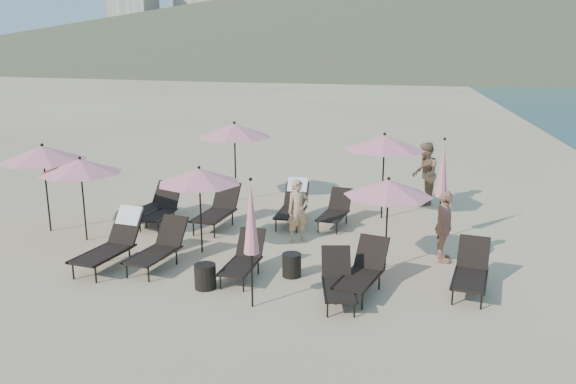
% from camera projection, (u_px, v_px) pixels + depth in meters
% --- Properties ---
extents(ground, '(800.00, 800.00, 0.00)m').
position_uv_depth(ground, '(290.00, 291.00, 10.92)').
color(ground, '#D6BA8C').
rests_on(ground, ground).
extents(volcanic_headland, '(690.00, 690.00, 55.00)m').
position_uv_depth(volcanic_headland, '(558.00, 8.00, 277.08)').
color(volcanic_headland, brown).
rests_on(volcanic_headland, ground).
extents(hotel_skyline, '(109.00, 82.00, 55.00)m').
position_uv_depth(hotel_skyline, '(220.00, 13.00, 281.63)').
color(hotel_skyline, beige).
rests_on(hotel_skyline, ground).
extents(lounger_0, '(0.94, 1.94, 1.16)m').
position_uv_depth(lounger_0, '(113.00, 241.00, 12.13)').
color(lounger_0, black).
rests_on(lounger_0, ground).
extents(lounger_1, '(0.89, 1.76, 0.97)m').
position_uv_depth(lounger_1, '(159.00, 247.00, 12.05)').
color(lounger_1, black).
rests_on(lounger_1, ground).
extents(lounger_2, '(0.64, 1.54, 0.87)m').
position_uv_depth(lounger_2, '(244.00, 258.00, 11.50)').
color(lounger_2, black).
rests_on(lounger_2, ground).
extents(lounger_3, '(0.87, 1.59, 0.86)m').
position_uv_depth(lounger_3, '(338.00, 280.00, 10.41)').
color(lounger_3, black).
rests_on(lounger_3, ground).
extents(lounger_4, '(1.00, 1.74, 0.94)m').
position_uv_depth(lounger_4, '(363.00, 270.00, 10.78)').
color(lounger_4, black).
rests_on(lounger_4, ground).
extents(lounger_5, '(0.87, 1.69, 0.93)m').
position_uv_depth(lounger_5, '(471.00, 270.00, 10.80)').
color(lounger_5, black).
rests_on(lounger_5, ground).
extents(lounger_6, '(0.90, 1.72, 0.94)m').
position_uv_depth(lounger_6, '(155.00, 204.00, 15.58)').
color(lounger_6, black).
rests_on(lounger_6, ground).
extents(lounger_7, '(0.62, 1.59, 0.91)m').
position_uv_depth(lounger_7, '(161.00, 209.00, 15.04)').
color(lounger_7, black).
rests_on(lounger_7, ground).
extents(lounger_8, '(0.88, 1.90, 1.06)m').
position_uv_depth(lounger_8, '(218.00, 209.00, 14.82)').
color(lounger_8, black).
rests_on(lounger_8, ground).
extents(lounger_9, '(0.67, 1.79, 1.11)m').
position_uv_depth(lounger_9, '(293.00, 203.00, 15.25)').
color(lounger_9, black).
rests_on(lounger_9, ground).
extents(lounger_10, '(0.82, 1.64, 0.90)m').
position_uv_depth(lounger_10, '(335.00, 210.00, 14.98)').
color(lounger_10, black).
rests_on(lounger_10, ground).
extents(umbrella_open_0, '(1.96, 1.96, 2.11)m').
position_uv_depth(umbrella_open_0, '(80.00, 166.00, 13.45)').
color(umbrella_open_0, black).
rests_on(umbrella_open_0, ground).
extents(umbrella_open_1, '(1.91, 1.91, 2.05)m').
position_uv_depth(umbrella_open_1, '(199.00, 176.00, 12.61)').
color(umbrella_open_1, black).
rests_on(umbrella_open_1, ground).
extents(umbrella_open_2, '(1.87, 1.87, 2.02)m').
position_uv_depth(umbrella_open_2, '(388.00, 188.00, 11.65)').
color(umbrella_open_2, black).
rests_on(umbrella_open_2, ground).
extents(umbrella_open_3, '(2.32, 2.32, 2.49)m').
position_uv_depth(umbrella_open_3, '(234.00, 131.00, 17.13)').
color(umbrella_open_3, black).
rests_on(umbrella_open_3, ground).
extents(umbrella_open_4, '(2.25, 2.25, 2.42)m').
position_uv_depth(umbrella_open_4, '(384.00, 143.00, 15.25)').
color(umbrella_open_4, black).
rests_on(umbrella_open_4, ground).
extents(umbrella_open_5, '(2.15, 2.15, 2.31)m').
position_uv_depth(umbrella_open_5, '(43.00, 154.00, 14.12)').
color(umbrella_open_5, black).
rests_on(umbrella_open_5, ground).
extents(umbrella_closed_0, '(0.28, 0.28, 2.42)m').
position_uv_depth(umbrella_closed_0, '(251.00, 218.00, 9.84)').
color(umbrella_closed_0, black).
rests_on(umbrella_closed_0, ground).
extents(umbrella_closed_1, '(0.30, 0.30, 2.54)m').
position_uv_depth(umbrella_closed_1, '(443.00, 169.00, 13.58)').
color(umbrella_closed_1, black).
rests_on(umbrella_closed_1, ground).
extents(side_table_0, '(0.43, 0.43, 0.49)m').
position_uv_depth(side_table_0, '(205.00, 276.00, 11.00)').
color(side_table_0, black).
rests_on(side_table_0, ground).
extents(side_table_1, '(0.40, 0.40, 0.49)m').
position_uv_depth(side_table_1, '(292.00, 265.00, 11.59)').
color(side_table_1, black).
rests_on(side_table_1, ground).
extents(beachgoer_a, '(0.67, 0.63, 1.54)m').
position_uv_depth(beachgoer_a, '(298.00, 211.00, 13.66)').
color(beachgoer_a, tan).
rests_on(beachgoer_a, ground).
extents(beachgoer_b, '(0.80, 0.99, 1.91)m').
position_uv_depth(beachgoer_b, '(425.00, 174.00, 16.98)').
color(beachgoer_b, '#8B6748').
rests_on(beachgoer_b, ground).
extents(beachgoer_c, '(0.41, 0.95, 1.61)m').
position_uv_depth(beachgoer_c, '(444.00, 227.00, 12.29)').
color(beachgoer_c, tan).
rests_on(beachgoer_c, ground).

